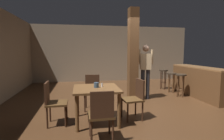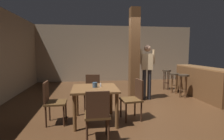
{
  "view_description": "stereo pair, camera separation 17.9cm",
  "coord_description": "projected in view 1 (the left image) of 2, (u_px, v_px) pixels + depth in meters",
  "views": [
    {
      "loc": [
        -1.68,
        -4.39,
        1.52
      ],
      "look_at": [
        -0.87,
        0.0,
        1.04
      ],
      "focal_mm": 28.0,
      "sensor_mm": 36.0,
      "label": 1
    },
    {
      "loc": [
        -1.51,
        -4.42,
        1.52
      ],
      "look_at": [
        -0.87,
        0.0,
        1.04
      ],
      "focal_mm": 28.0,
      "sensor_mm": 36.0,
      "label": 2
    }
  ],
  "objects": [
    {
      "name": "dining_table",
      "position": [
        96.0,
        93.0,
        3.72
      ],
      "size": [
        0.95,
        0.95,
        0.75
      ],
      "color": "brown",
      "rests_on": "ground_plane"
    },
    {
      "name": "salt_shaker",
      "position": [
        102.0,
        85.0,
        3.78
      ],
      "size": [
        0.03,
        0.03,
        0.08
      ],
      "primitive_type": "cylinder",
      "color": "silver",
      "rests_on": "dining_table"
    },
    {
      "name": "chair_north",
      "position": [
        92.0,
        90.0,
        4.59
      ],
      "size": [
        0.47,
        0.47,
        0.89
      ],
      "color": "#4C3319",
      "rests_on": "ground_plane"
    },
    {
      "name": "standing_person",
      "position": [
        146.0,
        68.0,
        5.5
      ],
      "size": [
        0.47,
        0.28,
        1.72
      ],
      "color": "tan",
      "rests_on": "ground_plane"
    },
    {
      "name": "wall_back",
      "position": [
        113.0,
        54.0,
        9.01
      ],
      "size": [
        8.0,
        0.1,
        2.8
      ],
      "primitive_type": "cube",
      "color": "gray",
      "rests_on": "ground_plane"
    },
    {
      "name": "chair_east",
      "position": [
        135.0,
        97.0,
        3.91
      ],
      "size": [
        0.47,
        0.47,
        0.89
      ],
      "color": "#4C3319",
      "rests_on": "ground_plane"
    },
    {
      "name": "bar_stool_near",
      "position": [
        181.0,
        80.0,
        5.83
      ],
      "size": [
        0.35,
        0.35,
        0.77
      ],
      "color": "#2D2319",
      "rests_on": "ground_plane"
    },
    {
      "name": "ground_plane",
      "position": [
        144.0,
        107.0,
        4.76
      ],
      "size": [
        10.8,
        10.8,
        0.0
      ],
      "primitive_type": "plane",
      "color": "#422816"
    },
    {
      "name": "pillar",
      "position": [
        133.0,
        55.0,
        5.29
      ],
      "size": [
        0.28,
        0.28,
        2.8
      ],
      "primitive_type": "cube",
      "color": "brown",
      "rests_on": "ground_plane"
    },
    {
      "name": "bar_stool_far",
      "position": [
        163.0,
        75.0,
        7.01
      ],
      "size": [
        0.33,
        0.33,
        0.79
      ],
      "color": "#2D2319",
      "rests_on": "ground_plane"
    },
    {
      "name": "bar_stool_mid",
      "position": [
        171.0,
        78.0,
        6.46
      ],
      "size": [
        0.34,
        0.34,
        0.73
      ],
      "color": "#2D2319",
      "rests_on": "ground_plane"
    },
    {
      "name": "bar_counter",
      "position": [
        197.0,
        82.0,
        5.83
      ],
      "size": [
        0.56,
        2.39,
        1.01
      ],
      "color": "brown",
      "rests_on": "ground_plane"
    },
    {
      "name": "chair_south",
      "position": [
        101.0,
        113.0,
        2.88
      ],
      "size": [
        0.42,
        0.42,
        0.89
      ],
      "color": "#4C3319",
      "rests_on": "ground_plane"
    },
    {
      "name": "chair_west",
      "position": [
        53.0,
        101.0,
        3.59
      ],
      "size": [
        0.42,
        0.42,
        0.89
      ],
      "color": "#4C3319",
      "rests_on": "ground_plane"
    },
    {
      "name": "napkin_cup",
      "position": [
        96.0,
        85.0,
        3.72
      ],
      "size": [
        0.1,
        0.1,
        0.11
      ],
      "primitive_type": "cylinder",
      "color": "#33475B",
      "rests_on": "dining_table"
    }
  ]
}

